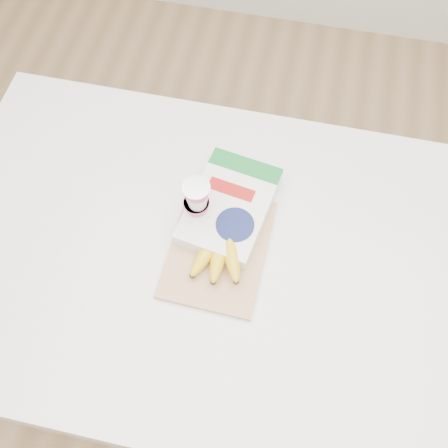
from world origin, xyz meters
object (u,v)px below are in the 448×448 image
Objects in this scene: table at (211,314)px; bananas at (221,248)px; yogurt_stack at (197,202)px; cereal_box at (230,207)px; cutting_board at (218,249)px.

bananas is (0.04, 0.00, 0.54)m from table.
yogurt_stack is (-0.07, 0.08, 0.06)m from bananas.
bananas is at bearing -47.39° from yogurt_stack.
table is 4.54× the size of cereal_box.
table is at bearing -96.42° from cereal_box.
yogurt_stack is at bearing -143.36° from cereal_box.
yogurt_stack is 0.50× the size of cereal_box.
cutting_board is at bearing 125.68° from bananas.
bananas is 0.62× the size of cereal_box.
yogurt_stack is (-0.04, 0.08, 0.60)m from table.
yogurt_stack reaches higher than table.
cereal_box is (0.07, 0.04, -0.07)m from yogurt_stack.
cereal_box is (-0.00, 0.11, -0.01)m from bananas.
cereal_box is (0.01, 0.10, 0.02)m from cutting_board.
cutting_board is (0.03, 0.01, 0.51)m from table.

